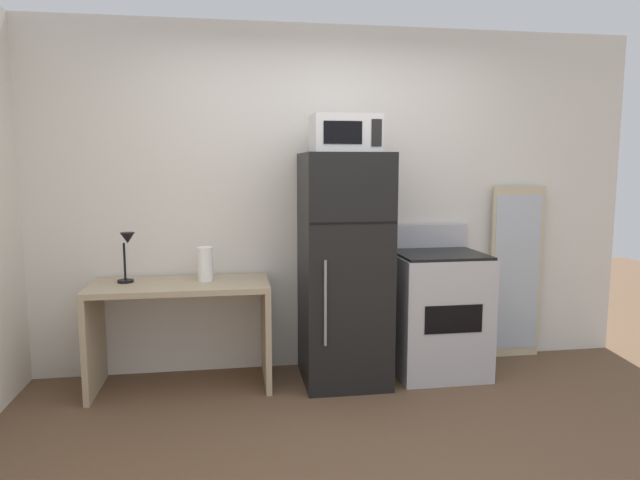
{
  "coord_description": "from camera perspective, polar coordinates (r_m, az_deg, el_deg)",
  "views": [
    {
      "loc": [
        -0.67,
        -2.58,
        1.55
      ],
      "look_at": [
        -0.09,
        1.1,
        1.06
      ],
      "focal_mm": 31.44,
      "sensor_mm": 36.0,
      "label": 1
    }
  ],
  "objects": [
    {
      "name": "desk_lamp",
      "position": [
        4.1,
        -19.06,
        -0.84
      ],
      "size": [
        0.14,
        0.12,
        0.35
      ],
      "color": "black",
      "rests_on": "desk"
    },
    {
      "name": "paper_towel_roll",
      "position": [
        4.04,
        -11.6,
        -2.41
      ],
      "size": [
        0.11,
        0.11,
        0.24
      ],
      "primitive_type": "cylinder",
      "color": "white",
      "rests_on": "desk"
    },
    {
      "name": "refrigerator",
      "position": [
        4.04,
        2.43,
        -2.94
      ],
      "size": [
        0.6,
        0.67,
        1.65
      ],
      "color": "black",
      "rests_on": "ground"
    },
    {
      "name": "oven_range",
      "position": [
        4.34,
        11.89,
        -7.2
      ],
      "size": [
        0.66,
        0.61,
        1.1
      ],
      "color": "#B7B7BC",
      "rests_on": "ground"
    },
    {
      "name": "microwave",
      "position": [
        3.96,
        2.57,
        10.74
      ],
      "size": [
        0.46,
        0.35,
        0.26
      ],
      "color": "silver",
      "rests_on": "refrigerator"
    },
    {
      "name": "desk",
      "position": [
        4.08,
        -13.95,
        -7.29
      ],
      "size": [
        1.23,
        0.56,
        0.75
      ],
      "color": "tan",
      "rests_on": "ground"
    },
    {
      "name": "leaning_mirror",
      "position": [
        4.83,
        19.3,
        -3.13
      ],
      "size": [
        0.44,
        0.03,
        1.4
      ],
      "color": "#C6B793",
      "rests_on": "ground"
    },
    {
      "name": "wall_back_white",
      "position": [
        4.34,
        -0.07,
        4.13
      ],
      "size": [
        5.0,
        0.1,
        2.6
      ],
      "primitive_type": "cube",
      "color": "silver",
      "rests_on": "ground"
    },
    {
      "name": "ground_plane",
      "position": [
        3.09,
        5.25,
        -22.76
      ],
      "size": [
        12.0,
        12.0,
        0.0
      ],
      "primitive_type": "plane",
      "color": "brown"
    }
  ]
}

